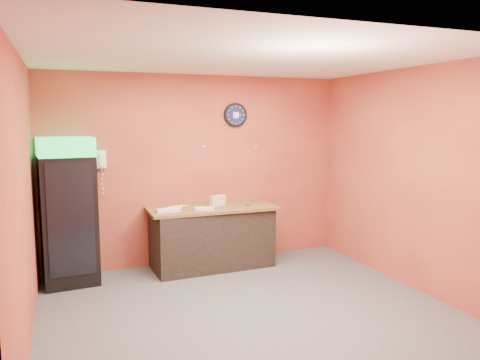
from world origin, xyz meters
name	(u,v)px	position (x,y,z in m)	size (l,w,h in m)	color
floor	(246,309)	(0.00, 0.00, 0.00)	(4.50, 4.50, 0.00)	#47474C
back_wall	(197,170)	(0.00, 2.00, 1.40)	(4.50, 0.02, 2.80)	#B55333
left_wall	(23,200)	(-2.25, 0.00, 1.40)	(0.02, 4.00, 2.80)	#B55333
right_wall	(410,178)	(2.25, 0.00, 1.40)	(0.02, 4.00, 2.80)	#B55333
ceiling	(247,58)	(0.00, 0.00, 2.80)	(4.50, 4.00, 0.02)	white
beverage_cooler	(68,213)	(-1.85, 1.61, 0.94)	(0.73, 0.74, 1.92)	black
prep_counter	(212,238)	(0.10, 1.62, 0.43)	(1.71, 0.76, 0.85)	black
wall_clock	(235,115)	(0.60, 1.97, 2.21)	(0.36, 0.06, 0.36)	black
wall_phone	(101,159)	(-1.39, 1.95, 1.60)	(0.13, 0.11, 0.24)	white
butcher_paper	(212,208)	(0.10, 1.62, 0.87)	(1.83, 0.82, 0.04)	brown
sub_roll_stack	(218,201)	(0.21, 1.67, 0.97)	(0.25, 0.16, 0.15)	beige
wrapped_sandwich_left	(168,210)	(-0.57, 1.46, 0.92)	(0.31, 0.12, 0.04)	silver
wrapped_sandwich_mid	(205,209)	(-0.07, 1.41, 0.91)	(0.27, 0.10, 0.04)	silver
wrapped_sandwich_right	(172,208)	(-0.48, 1.59, 0.91)	(0.27, 0.10, 0.04)	silver
kitchen_tool	(188,204)	(-0.20, 1.79, 0.92)	(0.06, 0.06, 0.06)	silver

